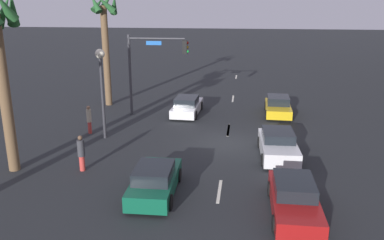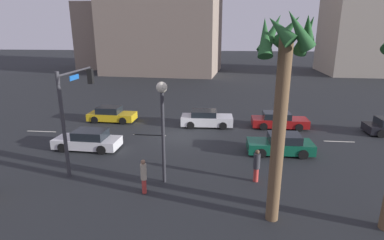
{
  "view_description": "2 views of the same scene",
  "coord_description": "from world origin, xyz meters",
  "px_view_note": "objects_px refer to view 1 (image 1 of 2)",
  "views": [
    {
      "loc": [
        -22.53,
        -0.91,
        8.04
      ],
      "look_at": [
        -1.85,
        1.84,
        1.89
      ],
      "focal_mm": 37.26,
      "sensor_mm": 36.0,
      "label": 1
    },
    {
      "loc": [
        -3.13,
        22.12,
        7.83
      ],
      "look_at": [
        -1.01,
        1.42,
        1.76
      ],
      "focal_mm": 28.38,
      "sensor_mm": 36.0,
      "label": 2
    }
  ],
  "objects_px": {
    "car_5": "(294,198)",
    "traffic_signal": "(150,62)",
    "pedestrian_0": "(81,152)",
    "palm_tree_0": "(105,30)",
    "car_1": "(155,181)",
    "car_4": "(187,106)",
    "streetlamp": "(101,76)",
    "car_2": "(278,106)",
    "pedestrian_1": "(89,119)",
    "car_3": "(278,145)"
  },
  "relations": [
    {
      "from": "car_5",
      "to": "traffic_signal",
      "type": "bearing_deg",
      "value": 33.79
    },
    {
      "from": "car_5",
      "to": "pedestrian_0",
      "type": "bearing_deg",
      "value": 73.91
    },
    {
      "from": "car_5",
      "to": "pedestrian_0",
      "type": "xyz_separation_m",
      "value": [
        2.87,
        9.97,
        0.35
      ]
    },
    {
      "from": "traffic_signal",
      "to": "palm_tree_0",
      "type": "bearing_deg",
      "value": 56.99
    },
    {
      "from": "pedestrian_0",
      "to": "palm_tree_0",
      "type": "relative_size",
      "value": 0.21
    },
    {
      "from": "car_1",
      "to": "traffic_signal",
      "type": "relative_size",
      "value": 0.73
    },
    {
      "from": "car_4",
      "to": "traffic_signal",
      "type": "distance_m",
      "value": 4.29
    },
    {
      "from": "car_4",
      "to": "traffic_signal",
      "type": "height_order",
      "value": "traffic_signal"
    },
    {
      "from": "car_1",
      "to": "streetlamp",
      "type": "relative_size",
      "value": 0.79
    },
    {
      "from": "car_2",
      "to": "pedestrian_0",
      "type": "height_order",
      "value": "pedestrian_0"
    },
    {
      "from": "pedestrian_1",
      "to": "streetlamp",
      "type": "bearing_deg",
      "value": -121.18
    },
    {
      "from": "car_1",
      "to": "car_5",
      "type": "xyz_separation_m",
      "value": [
        -0.85,
        -5.81,
        -0.01
      ]
    },
    {
      "from": "car_4",
      "to": "pedestrian_0",
      "type": "xyz_separation_m",
      "value": [
        -11.07,
        3.67,
        0.35
      ]
    },
    {
      "from": "car_2",
      "to": "car_4",
      "type": "bearing_deg",
      "value": 96.93
    },
    {
      "from": "car_5",
      "to": "palm_tree_0",
      "type": "xyz_separation_m",
      "value": [
        15.97,
        13.02,
        5.4
      ]
    },
    {
      "from": "palm_tree_0",
      "to": "car_2",
      "type": "bearing_deg",
      "value": -95.13
    },
    {
      "from": "car_1",
      "to": "car_3",
      "type": "relative_size",
      "value": 0.97
    },
    {
      "from": "streetlamp",
      "to": "traffic_signal",
      "type": "bearing_deg",
      "value": -16.54
    },
    {
      "from": "car_1",
      "to": "traffic_signal",
      "type": "height_order",
      "value": "traffic_signal"
    },
    {
      "from": "car_3",
      "to": "traffic_signal",
      "type": "bearing_deg",
      "value": 50.57
    },
    {
      "from": "streetlamp",
      "to": "palm_tree_0",
      "type": "distance_m",
      "value": 8.8
    },
    {
      "from": "car_3",
      "to": "car_4",
      "type": "height_order",
      "value": "car_3"
    },
    {
      "from": "car_3",
      "to": "palm_tree_0",
      "type": "xyz_separation_m",
      "value": [
        9.85,
        12.84,
        5.37
      ]
    },
    {
      "from": "traffic_signal",
      "to": "pedestrian_0",
      "type": "relative_size",
      "value": 3.2
    },
    {
      "from": "car_5",
      "to": "palm_tree_0",
      "type": "distance_m",
      "value": 21.3
    },
    {
      "from": "car_3",
      "to": "traffic_signal",
      "type": "relative_size",
      "value": 0.75
    },
    {
      "from": "car_1",
      "to": "traffic_signal",
      "type": "distance_m",
      "value": 13.25
    },
    {
      "from": "car_2",
      "to": "car_4",
      "type": "height_order",
      "value": "car_4"
    },
    {
      "from": "car_3",
      "to": "traffic_signal",
      "type": "xyz_separation_m",
      "value": [
        7.17,
        8.72,
        3.32
      ]
    },
    {
      "from": "car_5",
      "to": "pedestrian_0",
      "type": "relative_size",
      "value": 2.51
    },
    {
      "from": "car_2",
      "to": "pedestrian_1",
      "type": "relative_size",
      "value": 2.32
    },
    {
      "from": "car_1",
      "to": "pedestrian_0",
      "type": "bearing_deg",
      "value": 64.04
    },
    {
      "from": "car_1",
      "to": "car_5",
      "type": "distance_m",
      "value": 5.87
    },
    {
      "from": "pedestrian_1",
      "to": "car_2",
      "type": "bearing_deg",
      "value": -63.23
    },
    {
      "from": "car_1",
      "to": "pedestrian_0",
      "type": "relative_size",
      "value": 2.34
    },
    {
      "from": "pedestrian_1",
      "to": "palm_tree_0",
      "type": "xyz_separation_m",
      "value": [
        7.39,
        1.21,
        5.04
      ]
    },
    {
      "from": "traffic_signal",
      "to": "car_1",
      "type": "bearing_deg",
      "value": -166.05
    },
    {
      "from": "car_1",
      "to": "car_4",
      "type": "height_order",
      "value": "car_1"
    },
    {
      "from": "streetlamp",
      "to": "car_1",
      "type": "bearing_deg",
      "value": -145.83
    },
    {
      "from": "car_3",
      "to": "car_5",
      "type": "height_order",
      "value": "car_3"
    },
    {
      "from": "streetlamp",
      "to": "car_2",
      "type": "bearing_deg",
      "value": -57.63
    },
    {
      "from": "pedestrian_1",
      "to": "palm_tree_0",
      "type": "distance_m",
      "value": 9.03
    },
    {
      "from": "car_2",
      "to": "palm_tree_0",
      "type": "distance_m",
      "value": 14.56
    },
    {
      "from": "car_2",
      "to": "streetlamp",
      "type": "xyz_separation_m",
      "value": [
        -6.96,
        10.98,
        3.27
      ]
    },
    {
      "from": "streetlamp",
      "to": "palm_tree_0",
      "type": "relative_size",
      "value": 0.61
    },
    {
      "from": "traffic_signal",
      "to": "pedestrian_0",
      "type": "xyz_separation_m",
      "value": [
        -10.42,
        1.07,
        -3.01
      ]
    },
    {
      "from": "car_1",
      "to": "car_2",
      "type": "relative_size",
      "value": 1.02
    },
    {
      "from": "car_3",
      "to": "palm_tree_0",
      "type": "relative_size",
      "value": 0.5
    },
    {
      "from": "car_1",
      "to": "pedestrian_0",
      "type": "height_order",
      "value": "pedestrian_0"
    },
    {
      "from": "pedestrian_1",
      "to": "car_5",
      "type": "bearing_deg",
      "value": -126.0
    }
  ]
}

